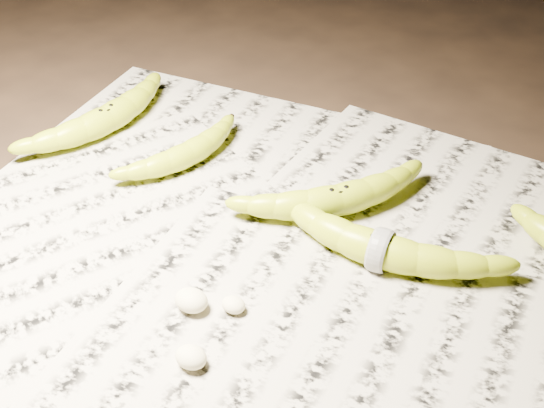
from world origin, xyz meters
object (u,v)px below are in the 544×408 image
Objects in this scene: banana_taped at (381,247)px; banana_left_b at (187,151)px; banana_left_a at (106,117)px; banana_center at (338,197)px.

banana_left_b is at bearing 165.48° from banana_taped.
banana_center is at bearing -81.68° from banana_left_a.
banana_left_b is 0.71× the size of banana_taped.
banana_left_a reaches higher than banana_left_b.
banana_left_a is at bearing 101.52° from banana_left_b.
banana_taped is at bearing -84.52° from banana_left_b.
banana_center is (0.34, 0.03, 0.00)m from banana_left_a.
banana_left_a is at bearing 167.45° from banana_taped.
banana_left_a is 0.34m from banana_center.
banana_left_a and banana_taped have the same top height.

